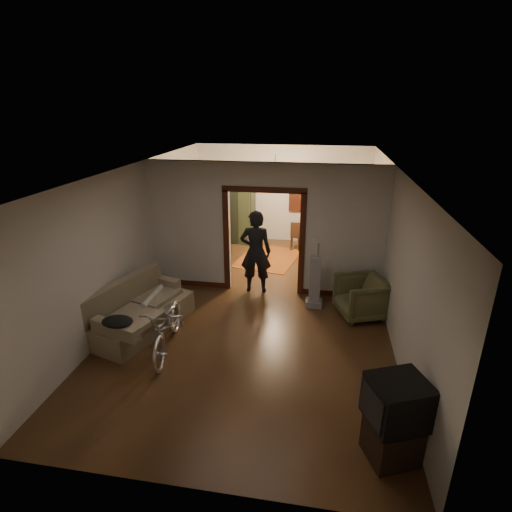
% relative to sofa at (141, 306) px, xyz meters
% --- Properties ---
extents(floor, '(5.00, 8.50, 0.01)m').
position_rel_sofa_xyz_m(floor, '(1.95, 1.25, -0.46)').
color(floor, '#382111').
rests_on(floor, ground).
extents(ceiling, '(5.00, 8.50, 0.01)m').
position_rel_sofa_xyz_m(ceiling, '(1.95, 1.25, 2.34)').
color(ceiling, white).
rests_on(ceiling, floor).
extents(wall_back, '(5.00, 0.02, 2.80)m').
position_rel_sofa_xyz_m(wall_back, '(1.95, 5.50, 0.94)').
color(wall_back, beige).
rests_on(wall_back, floor).
extents(wall_left, '(0.02, 8.50, 2.80)m').
position_rel_sofa_xyz_m(wall_left, '(-0.55, 1.25, 0.94)').
color(wall_left, beige).
rests_on(wall_left, floor).
extents(wall_right, '(0.02, 8.50, 2.80)m').
position_rel_sofa_xyz_m(wall_right, '(4.45, 1.25, 0.94)').
color(wall_right, beige).
rests_on(wall_right, floor).
extents(partition_wall, '(5.00, 0.14, 2.80)m').
position_rel_sofa_xyz_m(partition_wall, '(1.95, 2.00, 0.94)').
color(partition_wall, beige).
rests_on(partition_wall, floor).
extents(door_casing, '(1.74, 0.20, 2.32)m').
position_rel_sofa_xyz_m(door_casing, '(1.95, 2.00, 0.64)').
color(door_casing, '#38170C').
rests_on(door_casing, floor).
extents(far_window, '(0.98, 0.06, 1.28)m').
position_rel_sofa_xyz_m(far_window, '(2.65, 5.46, 1.09)').
color(far_window, black).
rests_on(far_window, wall_back).
extents(chandelier, '(0.24, 0.24, 0.24)m').
position_rel_sofa_xyz_m(chandelier, '(1.95, 3.75, 1.89)').
color(chandelier, '#FFE0A5').
rests_on(chandelier, ceiling).
extents(light_switch, '(0.08, 0.01, 0.12)m').
position_rel_sofa_xyz_m(light_switch, '(3.00, 1.93, 0.79)').
color(light_switch, silver).
rests_on(light_switch, partition_wall).
extents(sofa, '(1.45, 2.19, 0.93)m').
position_rel_sofa_xyz_m(sofa, '(0.00, 0.00, 0.00)').
color(sofa, '#756A4E').
rests_on(sofa, floor).
extents(rolled_paper, '(0.10, 0.82, 0.10)m').
position_rel_sofa_xyz_m(rolled_paper, '(0.10, 0.30, 0.07)').
color(rolled_paper, beige).
rests_on(rolled_paper, sofa).
extents(jacket, '(0.50, 0.38, 0.15)m').
position_rel_sofa_xyz_m(jacket, '(0.05, -0.91, 0.22)').
color(jacket, black).
rests_on(jacket, sofa).
extents(bicycle, '(0.84, 1.80, 0.91)m').
position_rel_sofa_xyz_m(bicycle, '(0.72, -0.53, -0.01)').
color(bicycle, silver).
rests_on(bicycle, floor).
extents(armchair, '(1.11, 1.09, 0.79)m').
position_rel_sofa_xyz_m(armchair, '(3.97, 1.17, -0.07)').
color(armchair, brown).
rests_on(armchair, floor).
extents(tv_stand, '(0.69, 0.66, 0.49)m').
position_rel_sofa_xyz_m(tv_stand, '(4.08, -2.20, -0.22)').
color(tv_stand, black).
rests_on(tv_stand, floor).
extents(crt_tv, '(0.79, 0.75, 0.54)m').
position_rel_sofa_xyz_m(crt_tv, '(4.08, -2.20, 0.34)').
color(crt_tv, black).
rests_on(crt_tv, tv_stand).
extents(vacuum, '(0.39, 0.34, 1.08)m').
position_rel_sofa_xyz_m(vacuum, '(3.07, 1.41, 0.08)').
color(vacuum, gray).
rests_on(vacuum, floor).
extents(person, '(0.70, 0.49, 1.83)m').
position_rel_sofa_xyz_m(person, '(1.78, 1.92, 0.45)').
color(person, black).
rests_on(person, floor).
extents(oriental_rug, '(1.76, 2.12, 0.01)m').
position_rel_sofa_xyz_m(oriental_rug, '(1.79, 3.90, -0.46)').
color(oriental_rug, maroon).
rests_on(oriental_rug, floor).
extents(locker, '(0.98, 0.66, 1.81)m').
position_rel_sofa_xyz_m(locker, '(0.72, 5.13, 0.44)').
color(locker, '#28321E').
rests_on(locker, floor).
extents(globe, '(0.30, 0.30, 0.30)m').
position_rel_sofa_xyz_m(globe, '(0.72, 5.13, 1.48)').
color(globe, '#1E5972').
rests_on(globe, locker).
extents(desk, '(1.01, 0.76, 0.67)m').
position_rel_sofa_xyz_m(desk, '(2.95, 4.81, -0.13)').
color(desk, black).
rests_on(desk, floor).
extents(desk_chair, '(0.47, 0.47, 0.83)m').
position_rel_sofa_xyz_m(desk_chair, '(2.50, 4.74, -0.05)').
color(desk_chair, black).
rests_on(desk_chair, floor).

